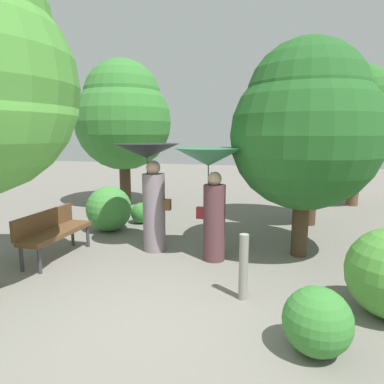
% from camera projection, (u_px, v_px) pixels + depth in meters
% --- Properties ---
extents(ground_plane, '(40.00, 40.00, 0.00)m').
position_uv_depth(ground_plane, '(131.00, 313.00, 4.17)').
color(ground_plane, slate).
extents(person_left, '(1.19, 1.19, 1.99)m').
position_uv_depth(person_left, '(150.00, 176.00, 6.22)').
color(person_left, gray).
rests_on(person_left, ground).
extents(person_right, '(1.15, 1.15, 1.94)m').
position_uv_depth(person_right, '(210.00, 179.00, 5.73)').
color(person_right, '#563338').
rests_on(person_right, ground).
extents(park_bench, '(0.49, 1.50, 0.83)m').
position_uv_depth(park_bench, '(53.00, 230.00, 5.96)').
color(park_bench, '#38383D').
rests_on(park_bench, ground).
extents(tree_near_left, '(2.85, 2.85, 4.32)m').
position_uv_depth(tree_near_left, '(123.00, 115.00, 10.10)').
color(tree_near_left, '#42301E').
rests_on(tree_near_left, ground).
extents(tree_near_right, '(2.34, 2.34, 4.24)m').
position_uv_depth(tree_near_right, '(315.00, 105.00, 7.79)').
color(tree_near_right, '#42301E').
rests_on(tree_near_right, ground).
extents(tree_mid_right, '(2.56, 2.56, 3.74)m').
position_uv_depth(tree_mid_right, '(306.00, 124.00, 5.77)').
color(tree_mid_right, '#42301E').
rests_on(tree_mid_right, ground).
extents(tree_far_back, '(2.41, 2.41, 4.14)m').
position_uv_depth(tree_far_back, '(359.00, 115.00, 9.99)').
color(tree_far_back, brown).
rests_on(tree_far_back, ground).
extents(bush_path_left, '(0.51, 0.51, 0.51)m').
position_uv_depth(bush_path_left, '(141.00, 213.00, 8.32)').
color(bush_path_left, '#387F33').
rests_on(bush_path_left, ground).
extents(bush_path_right, '(0.69, 0.69, 0.69)m').
position_uv_depth(bush_path_right, '(317.00, 321.00, 3.36)').
color(bush_path_right, '#387F33').
rests_on(bush_path_right, ground).
extents(bush_far_side, '(1.01, 1.01, 1.01)m').
position_uv_depth(bush_far_side, '(109.00, 209.00, 7.63)').
color(bush_far_side, '#428C3D').
rests_on(bush_far_side, ground).
extents(path_marker_post, '(0.12, 0.12, 0.89)m').
position_uv_depth(path_marker_post, '(243.00, 267.00, 4.45)').
color(path_marker_post, gray).
rests_on(path_marker_post, ground).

